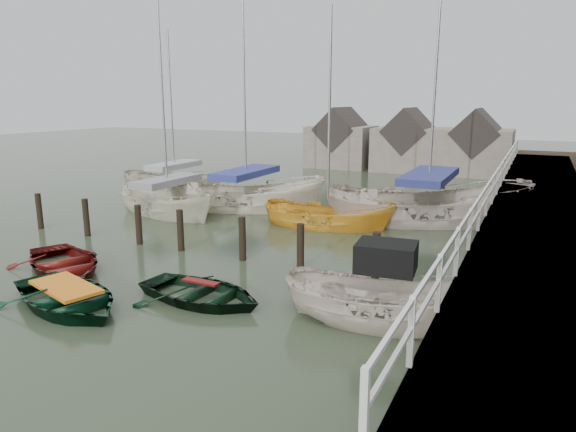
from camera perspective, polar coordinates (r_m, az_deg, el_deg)
The scene contains 13 objects.
ground at distance 14.70m, azimuth -15.20°, elevation -7.34°, with size 120.00×120.00×0.00m, color #2B3622.
pier at distance 20.72m, azimuth 25.99°, elevation -0.30°, with size 3.04×32.00×2.70m.
mooring_pilings at distance 17.44m, azimuth -11.62°, elevation -2.24°, with size 13.72×0.22×1.80m.
far_sheds at distance 37.37m, azimuth 13.00°, elevation 7.79°, with size 14.00×4.08×4.39m.
rowboat_red at distance 16.58m, azimuth -23.60°, elevation -5.67°, with size 2.73×3.82×0.79m, color #4F0D0B.
rowboat_green at distance 13.78m, azimuth -23.26°, elevation -9.36°, with size 2.75×3.85×0.80m, color black.
rowboat_dkgreen at distance 13.27m, azimuth -9.59°, elevation -9.31°, with size 2.48×3.47×0.72m, color black.
motorboat at distance 12.01m, azimuth 10.32°, elevation -11.34°, with size 4.77×2.21×2.75m.
sailboat_a at distance 23.37m, azimuth -13.12°, elevation 0.43°, with size 6.71×4.16×10.45m.
sailboat_b at distance 23.91m, azimuth -4.63°, elevation 1.00°, with size 7.80×4.98×11.77m.
sailboat_c at distance 20.58m, azimuth 4.41°, elevation -1.08°, with size 5.53×2.57×9.36m.
sailboat_d at distance 22.04m, azimuth 15.17°, elevation -0.45°, with size 8.95×6.04×13.97m.
sailboat_e at distance 28.84m, azimuth -12.40°, elevation 2.79°, with size 6.57×3.44×9.68m.
Camera 1 is at (9.27, -10.28, 4.97)m, focal length 32.00 mm.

